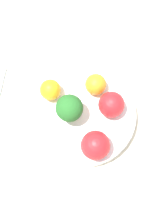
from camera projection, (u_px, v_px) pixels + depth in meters
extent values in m
plane|color=gray|center=(84.00, 120.00, 0.71)|extent=(6.00, 6.00, 0.00)
cube|color=beige|center=(84.00, 119.00, 0.70)|extent=(1.20, 1.20, 0.02)
cylinder|color=white|center=(84.00, 115.00, 0.67)|extent=(0.22, 0.22, 0.03)
cylinder|color=#8CB76B|center=(70.00, 113.00, 0.64)|extent=(0.02, 0.02, 0.02)
sphere|color=#236023|center=(69.00, 108.00, 0.61)|extent=(0.06, 0.06, 0.06)
sphere|color=red|center=(95.00, 145.00, 0.61)|extent=(0.06, 0.06, 0.06)
sphere|color=red|center=(111.00, 105.00, 0.63)|extent=(0.05, 0.05, 0.05)
sphere|color=orange|center=(50.00, 90.00, 0.65)|extent=(0.04, 0.04, 0.04)
sphere|color=orange|center=(96.00, 84.00, 0.65)|extent=(0.04, 0.04, 0.04)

